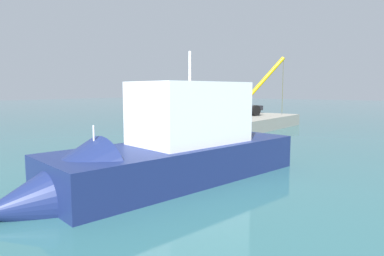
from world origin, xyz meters
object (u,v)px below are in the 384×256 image
(salvaged_car, at_px, (196,128))
(moored_yacht, at_px, (152,166))
(crane_truck, at_px, (223,102))
(dock_worker, at_px, (191,107))

(salvaged_car, relative_size, moored_yacht, 0.36)
(salvaged_car, height_order, moored_yacht, moored_yacht)
(crane_truck, height_order, salvaged_car, crane_truck)
(dock_worker, distance_m, moored_yacht, 19.73)
(crane_truck, xyz_separation_m, salvaged_car, (6.88, 1.98, -1.67))
(moored_yacht, bearing_deg, dock_worker, -146.77)
(crane_truck, relative_size, salvaged_car, 1.76)
(crane_truck, xyz_separation_m, dock_worker, (1.25, -2.76, -0.51))
(dock_worker, bearing_deg, salvaged_car, 40.08)
(crane_truck, relative_size, dock_worker, 4.79)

